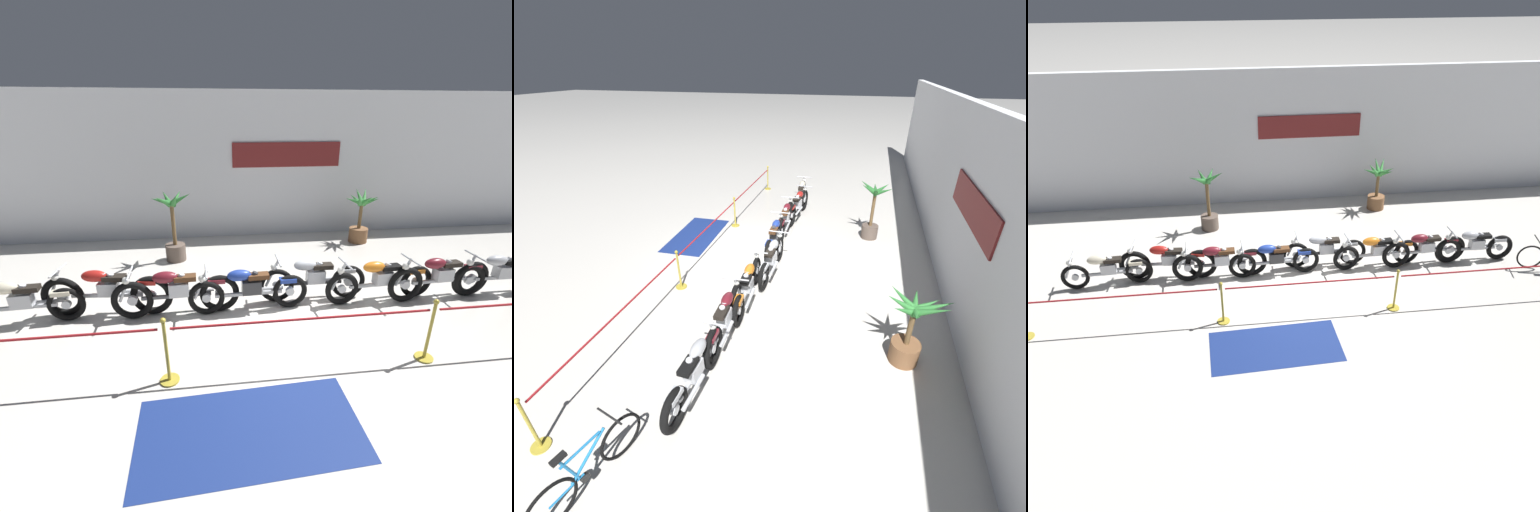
% 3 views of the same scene
% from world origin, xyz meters
% --- Properties ---
extents(ground_plane, '(120.00, 120.00, 0.00)m').
position_xyz_m(ground_plane, '(0.00, 0.00, 0.00)').
color(ground_plane, silver).
extents(back_wall, '(28.00, 0.29, 4.20)m').
position_xyz_m(back_wall, '(0.00, 5.12, 2.10)').
color(back_wall, white).
rests_on(back_wall, ground).
extents(motorcycle_cream_0, '(2.17, 0.62, 0.91)m').
position_xyz_m(motorcycle_cream_0, '(-4.77, 0.50, 0.46)').
color(motorcycle_cream_0, black).
rests_on(motorcycle_cream_0, ground).
extents(motorcycle_red_1, '(2.44, 0.62, 0.98)m').
position_xyz_m(motorcycle_red_1, '(-3.31, 0.65, 0.48)').
color(motorcycle_red_1, black).
rests_on(motorcycle_red_1, ground).
extents(motorcycle_maroon_2, '(2.37, 0.62, 0.96)m').
position_xyz_m(motorcycle_maroon_2, '(-2.02, 0.49, 0.47)').
color(motorcycle_maroon_2, black).
rests_on(motorcycle_maroon_2, ground).
extents(motorcycle_blue_3, '(2.32, 0.62, 0.93)m').
position_xyz_m(motorcycle_blue_3, '(-0.66, 0.47, 0.46)').
color(motorcycle_blue_3, black).
rests_on(motorcycle_blue_3, ground).
extents(motorcycle_silver_4, '(2.21, 0.62, 0.94)m').
position_xyz_m(motorcycle_silver_4, '(0.67, 0.75, 0.47)').
color(motorcycle_silver_4, black).
rests_on(motorcycle_silver_4, ground).
extents(motorcycle_orange_5, '(2.34, 0.62, 0.92)m').
position_xyz_m(motorcycle_orange_5, '(2.01, 0.53, 0.46)').
color(motorcycle_orange_5, black).
rests_on(motorcycle_orange_5, ground).
extents(motorcycle_maroon_6, '(2.30, 0.62, 0.95)m').
position_xyz_m(motorcycle_maroon_6, '(3.27, 0.47, 0.47)').
color(motorcycle_maroon_6, black).
rests_on(motorcycle_maroon_6, ground).
extents(motorcycle_silver_7, '(2.14, 0.62, 0.93)m').
position_xyz_m(motorcycle_silver_7, '(4.65, 0.48, 0.46)').
color(motorcycle_silver_7, black).
rests_on(motorcycle_silver_7, ground).
extents(potted_palm_left_of_row, '(1.01, 1.01, 1.89)m').
position_xyz_m(potted_palm_left_of_row, '(-2.29, 3.21, 0.83)').
color(potted_palm_left_of_row, brown).
rests_on(potted_palm_left_of_row, ground).
extents(potted_palm_right_of_row, '(0.99, 1.14, 1.61)m').
position_xyz_m(potted_palm_right_of_row, '(3.02, 3.96, 0.74)').
color(potted_palm_right_of_row, brown).
rests_on(potted_palm_right_of_row, ground).
extents(stanchion_far_left, '(12.45, 0.28, 1.05)m').
position_xyz_m(stanchion_far_left, '(-1.45, -1.30, 0.75)').
color(stanchion_far_left, gold).
rests_on(stanchion_far_left, ground).
extents(stanchion_mid_left, '(0.28, 0.28, 1.05)m').
position_xyz_m(stanchion_mid_left, '(-1.99, -1.30, 0.36)').
color(stanchion_mid_left, gold).
rests_on(stanchion_mid_left, ground).
extents(stanchion_mid_right, '(0.28, 0.28, 1.05)m').
position_xyz_m(stanchion_mid_right, '(1.92, -1.30, 0.36)').
color(stanchion_mid_right, gold).
rests_on(stanchion_mid_right, ground).
extents(floor_banner, '(2.78, 1.45, 0.01)m').
position_xyz_m(floor_banner, '(-0.94, -2.28, 0.00)').
color(floor_banner, navy).
rests_on(floor_banner, ground).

